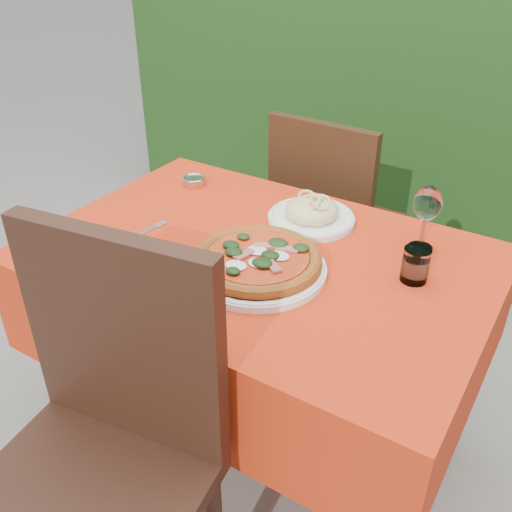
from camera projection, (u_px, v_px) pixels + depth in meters
The scene contains 11 objects.
ground at pixel (259, 435), 1.98m from camera, with size 60.00×60.00×0.00m, color slate.
hedge at pixel (438, 73), 2.62m from camera, with size 3.20×0.55×1.78m.
dining_table at pixel (259, 296), 1.67m from camera, with size 1.26×0.86×0.75m.
chair_near at pixel (101, 442), 1.21m from camera, with size 0.54×0.54×1.05m.
chair_far at pixel (330, 215), 2.24m from camera, with size 0.44×0.44×0.94m.
pizza_plate at pixel (258, 263), 1.49m from camera, with size 0.36×0.36×0.07m.
pasta_plate at pixel (311, 214), 1.73m from camera, with size 0.27×0.27×0.08m.
water_glass at pixel (415, 266), 1.45m from camera, with size 0.07×0.07×0.09m.
wine_glass at pixel (427, 206), 1.54m from camera, with size 0.08×0.08×0.19m.
fork at pixel (141, 234), 1.67m from camera, with size 0.02×0.18×0.00m, color silver.
steel_ramekin at pixel (194, 182), 1.97m from camera, with size 0.07×0.07×0.03m, color silver.
Camera 1 is at (0.72, -1.16, 1.58)m, focal length 40.00 mm.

